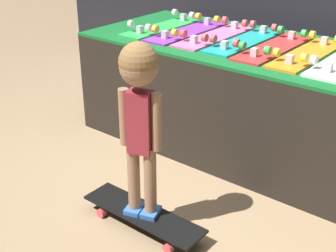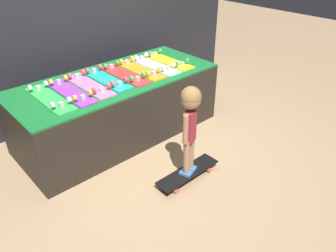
% 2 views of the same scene
% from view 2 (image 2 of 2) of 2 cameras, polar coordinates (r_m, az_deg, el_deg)
% --- Properties ---
extents(ground_plane, '(16.00, 16.00, 0.00)m').
position_cam_2_polar(ground_plane, '(3.75, -2.27, -5.37)').
color(ground_plane, '#9E7F5B').
extents(back_wall, '(5.44, 0.10, 2.48)m').
position_cam_2_polar(back_wall, '(4.41, -16.16, 17.01)').
color(back_wall, black).
rests_on(back_wall, ground_plane).
extents(display_rack, '(2.41, 1.02, 0.76)m').
position_cam_2_polar(display_rack, '(4.01, -8.68, 3.31)').
color(display_rack, black).
rests_on(display_rack, ground_plane).
extents(skateboard_green_on_rack, '(0.20, 0.79, 0.09)m').
position_cam_2_polar(skateboard_green_on_rack, '(3.50, -19.92, 4.61)').
color(skateboard_green_on_rack, green).
rests_on(skateboard_green_on_rack, display_rack).
extents(skateboard_purple_on_rack, '(0.20, 0.79, 0.09)m').
position_cam_2_polar(skateboard_purple_on_rack, '(3.58, -16.63, 5.80)').
color(skateboard_purple_on_rack, purple).
rests_on(skateboard_purple_on_rack, display_rack).
extents(skateboard_pink_on_rack, '(0.20, 0.79, 0.09)m').
position_cam_2_polar(skateboard_pink_on_rack, '(3.69, -13.62, 7.00)').
color(skateboard_pink_on_rack, pink).
rests_on(skateboard_pink_on_rack, display_rack).
extents(skateboard_teal_on_rack, '(0.20, 0.79, 0.09)m').
position_cam_2_polar(skateboard_teal_on_rack, '(3.81, -10.74, 8.09)').
color(skateboard_teal_on_rack, teal).
rests_on(skateboard_teal_on_rack, display_rack).
extents(skateboard_red_on_rack, '(0.20, 0.79, 0.09)m').
position_cam_2_polar(skateboard_red_on_rack, '(3.90, -7.68, 8.94)').
color(skateboard_red_on_rack, red).
rests_on(skateboard_red_on_rack, display_rack).
extents(skateboard_orange_on_rack, '(0.20, 0.79, 0.09)m').
position_cam_2_polar(skateboard_orange_on_rack, '(4.03, -5.00, 9.82)').
color(skateboard_orange_on_rack, orange).
rests_on(skateboard_orange_on_rack, display_rack).
extents(skateboard_white_on_rack, '(0.20, 0.79, 0.09)m').
position_cam_2_polar(skateboard_white_on_rack, '(4.16, -2.42, 10.61)').
color(skateboard_white_on_rack, white).
rests_on(skateboard_white_on_rack, display_rack).
extents(skateboard_yellow_on_rack, '(0.20, 0.79, 0.09)m').
position_cam_2_polar(skateboard_yellow_on_rack, '(4.30, -0.03, 11.35)').
color(skateboard_yellow_on_rack, yellow).
rests_on(skateboard_yellow_on_rack, display_rack).
extents(skateboard_on_floor, '(0.73, 0.19, 0.09)m').
position_cam_2_polar(skateboard_on_floor, '(3.41, 3.49, -8.12)').
color(skateboard_on_floor, black).
rests_on(skateboard_on_floor, ground_plane).
extents(child, '(0.22, 0.19, 0.95)m').
position_cam_2_polar(child, '(3.03, 3.89, 1.90)').
color(child, '#3870C6').
rests_on(child, skateboard_on_floor).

